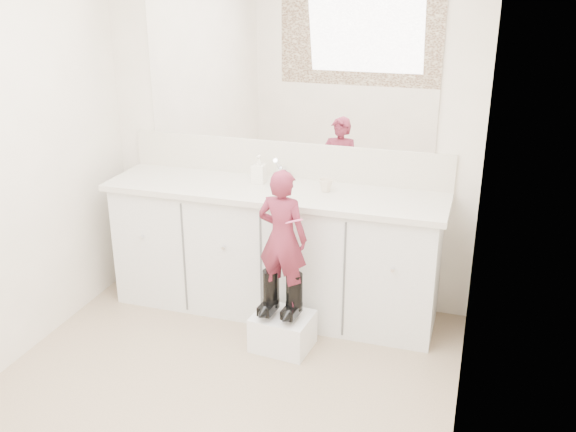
% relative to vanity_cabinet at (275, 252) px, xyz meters
% --- Properties ---
extents(floor, '(3.00, 3.00, 0.00)m').
position_rel_vanity_cabinet_xyz_m(floor, '(0.00, -1.23, -0.42)').
color(floor, '#8D735C').
rests_on(floor, ground).
extents(wall_back, '(2.60, 0.00, 2.60)m').
position_rel_vanity_cabinet_xyz_m(wall_back, '(0.00, 0.27, 0.77)').
color(wall_back, beige).
rests_on(wall_back, floor).
extents(wall_right, '(0.00, 3.00, 3.00)m').
position_rel_vanity_cabinet_xyz_m(wall_right, '(1.30, -1.23, 0.78)').
color(wall_right, beige).
rests_on(wall_right, floor).
extents(vanity_cabinet, '(2.20, 0.55, 0.85)m').
position_rel_vanity_cabinet_xyz_m(vanity_cabinet, '(0.00, 0.00, 0.00)').
color(vanity_cabinet, silver).
rests_on(vanity_cabinet, floor).
extents(countertop, '(2.28, 0.58, 0.04)m').
position_rel_vanity_cabinet_xyz_m(countertop, '(0.00, -0.01, 0.45)').
color(countertop, beige).
rests_on(countertop, vanity_cabinet).
extents(backsplash, '(2.28, 0.03, 0.25)m').
position_rel_vanity_cabinet_xyz_m(backsplash, '(0.00, 0.26, 0.59)').
color(backsplash, beige).
rests_on(backsplash, countertop).
extents(mirror, '(2.00, 0.02, 1.00)m').
position_rel_vanity_cabinet_xyz_m(mirror, '(0.00, 0.26, 1.22)').
color(mirror, white).
rests_on(mirror, wall_back).
extents(faucet, '(0.08, 0.08, 0.10)m').
position_rel_vanity_cabinet_xyz_m(faucet, '(0.00, 0.15, 0.52)').
color(faucet, silver).
rests_on(faucet, countertop).
extents(cup, '(0.12, 0.12, 0.08)m').
position_rel_vanity_cabinet_xyz_m(cup, '(0.34, 0.04, 0.51)').
color(cup, beige).
rests_on(cup, countertop).
extents(soap_bottle, '(0.09, 0.09, 0.19)m').
position_rel_vanity_cabinet_xyz_m(soap_bottle, '(-0.13, 0.08, 0.56)').
color(soap_bottle, white).
rests_on(soap_bottle, countertop).
extents(step_stool, '(0.38, 0.33, 0.23)m').
position_rel_vanity_cabinet_xyz_m(step_stool, '(0.21, -0.48, -0.31)').
color(step_stool, white).
rests_on(step_stool, floor).
extents(boot_left, '(0.13, 0.21, 0.30)m').
position_rel_vanity_cabinet_xyz_m(boot_left, '(0.14, -0.48, -0.05)').
color(boot_left, black).
rests_on(boot_left, step_stool).
extents(boot_right, '(0.13, 0.21, 0.30)m').
position_rel_vanity_cabinet_xyz_m(boot_right, '(0.29, -0.48, -0.05)').
color(boot_right, black).
rests_on(boot_right, step_stool).
extents(toddler, '(0.33, 0.23, 0.85)m').
position_rel_vanity_cabinet_xyz_m(toddler, '(0.21, -0.48, 0.32)').
color(toddler, '#AC3555').
rests_on(toddler, step_stool).
extents(toothbrush, '(0.14, 0.03, 0.06)m').
position_rel_vanity_cabinet_xyz_m(toothbrush, '(0.28, -0.52, 0.45)').
color(toothbrush, pink).
rests_on(toothbrush, toddler).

